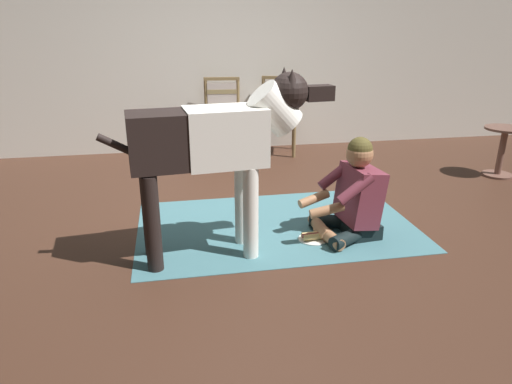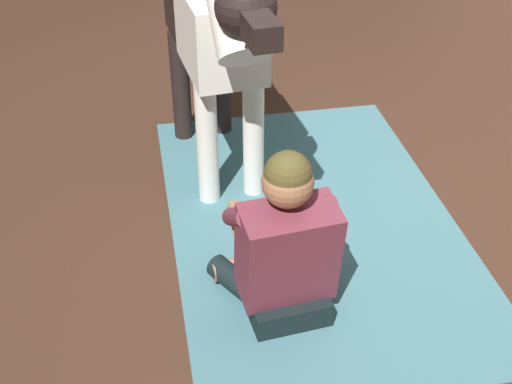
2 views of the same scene
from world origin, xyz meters
name	(u,v)px [view 1 (image 1 of 2)]	position (x,y,z in m)	size (l,w,h in m)	color
ground_plane	(250,219)	(0.00, 0.00, 0.00)	(15.99, 15.99, 0.00)	#42281C
back_wall	(216,50)	(0.00, 2.55, 1.30)	(9.24, 0.10, 2.60)	beige
area_rug	(276,225)	(0.20, -0.17, 0.00)	(2.32, 1.46, 0.01)	#43727A
dining_chair_left_of_pair	(223,113)	(0.03, 2.22, 0.54)	(0.50, 0.50, 0.98)	olive
dining_chair_right_of_pair	(279,111)	(0.77, 2.22, 0.54)	(0.56, 0.56, 0.98)	olive
person_sitting_on_floor	(353,197)	(0.75, -0.46, 0.33)	(0.65, 0.58, 0.81)	black
large_dog	(216,142)	(-0.33, -0.57, 0.85)	(1.64, 0.44, 1.34)	white
hot_dog_on_plate	(313,237)	(0.43, -0.49, 0.03)	(0.24, 0.24, 0.06)	silver
round_side_table	(502,147)	(2.98, 0.71, 0.33)	(0.44, 0.44, 0.56)	brown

